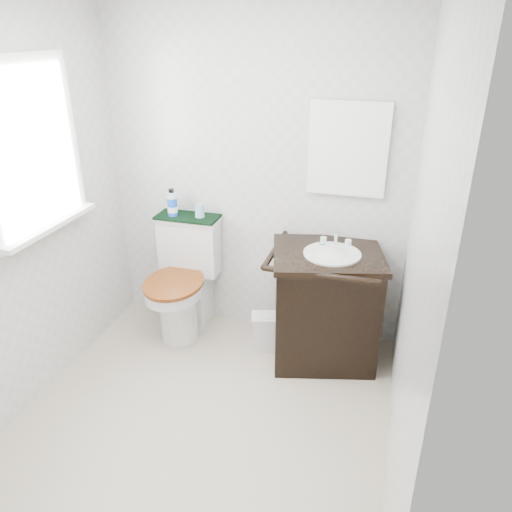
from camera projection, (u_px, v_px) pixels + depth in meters
The scene contains 14 objects.
floor at pixel (200, 423), 3.02m from camera, with size 2.40×2.40×0.00m, color beige.
wall_back at pixel (255, 178), 3.56m from camera, with size 2.40×2.40×0.00m, color silver.
wall_front at pixel (27, 396), 1.47m from camera, with size 2.40×2.40×0.00m, color silver.
wall_left at pixel (6, 220), 2.79m from camera, with size 2.40×2.40×0.00m, color silver.
wall_right at pixel (415, 268), 2.24m from camera, with size 2.40×2.40×0.00m, color silver.
window at pixel (29, 148), 2.85m from camera, with size 0.02×0.70×0.90m, color white.
mirror at pixel (348, 149), 3.27m from camera, with size 0.50×0.02×0.60m, color silver.
toilet at pixel (185, 285), 3.82m from camera, with size 0.48×0.66×0.88m.
vanity at pixel (325, 303), 3.47m from camera, with size 0.85×0.78×0.92m.
trash_bin at pixel (265, 332), 3.66m from camera, with size 0.23×0.20×0.28m.
towel at pixel (188, 217), 3.72m from camera, with size 0.47×0.22×0.02m, color black.
mouthwash_bottle at pixel (172, 203), 3.68m from camera, with size 0.07×0.07×0.21m.
cup at pixel (200, 211), 3.67m from camera, with size 0.07×0.07×0.09m, color #7DB4CC.
soap_bar at pixel (322, 245), 3.40m from camera, with size 0.06×0.04×0.02m, color #17626E.
Camera 1 is at (0.97, -2.13, 2.19)m, focal length 35.00 mm.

